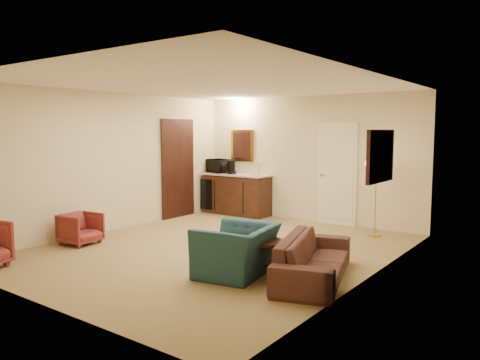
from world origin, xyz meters
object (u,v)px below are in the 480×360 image
Objects in this scene: teal_armchair at (237,242)px; coffee_maker at (231,167)px; coffee_table at (258,257)px; rose_chair_near at (80,227)px; waste_bin at (258,211)px; floor_lamp at (376,193)px; microwave at (219,164)px; wetbar_cabinet at (236,194)px; sofa at (314,251)px.

coffee_maker is at bearing -152.12° from teal_armchair.
coffee_table is 2.68× the size of coffee_maker.
waste_bin is at bearing -21.45° from rose_chair_near.
coffee_maker is at bearing 176.37° from floor_lamp.
wetbar_cabinet is at bearing 16.33° from microwave.
rose_chair_near reaches higher than coffee_table.
teal_armchair is at bearing -100.98° from floor_lamp.
floor_lamp is at bearing 81.98° from coffee_table.
wetbar_cabinet is at bearing 130.42° from coffee_table.
coffee_maker is (-3.40, 0.22, 0.29)m from floor_lamp.
sofa is at bearing -86.79° from rose_chair_near.
teal_armchair reaches higher than rose_chair_near.
coffee_table is 4.04m from waste_bin.
microwave reaches higher than coffee_table.
coffee_table is at bearing -52.01° from coffee_maker.
coffee_maker is (-2.76, 3.52, 0.63)m from teal_armchair.
floor_lamp is 5.17× the size of waste_bin.
coffee_table is (0.20, 0.20, -0.21)m from teal_armchair.
rose_chair_near is 0.71× the size of coffee_table.
floor_lamp reaches higher than teal_armchair.
coffee_maker is at bearing -113.72° from wetbar_cabinet.
wetbar_cabinet is 3.38m from floor_lamp.
rose_chair_near is at bearing -96.77° from teal_armchair.
coffee_maker is at bearing -177.16° from waste_bin.
coffee_table is 1.44× the size of microwave.
microwave is at bearing 175.24° from floor_lamp.
coffee_table is (2.91, -3.42, -0.23)m from wetbar_cabinet.
floor_lamp is (3.35, -0.32, 0.33)m from wetbar_cabinet.
sofa is 6.17× the size of coffee_maker.
microwave is at bearing 179.95° from wetbar_cabinet.
rose_chair_near is at bearing -99.15° from coffee_maker.
coffee_maker is (-2.96, 3.32, 0.84)m from coffee_table.
sofa is 5.24m from microwave.
teal_armchair is at bearing 99.15° from sofa.
wetbar_cabinet reaches higher than sofa.
coffee_maker is (0.35, 3.70, 0.78)m from rose_chair_near.
sofa is 1.85× the size of teal_armchair.
waste_bin is at bearing 174.71° from floor_lamp.
rose_chair_near is at bearing -95.92° from wetbar_cabinet.
teal_armchair reaches higher than coffee_table.
coffee_maker reaches higher than sofa.
coffee_table is 4.52m from coffee_maker.
coffee_table is 2.68× the size of waste_bin.
sofa is 2.30× the size of coffee_table.
coffee_maker is (0.45, -0.10, -0.04)m from microwave.
wetbar_cabinet reaches higher than waste_bin.
wetbar_cabinet is 1.04× the size of floor_lamp.
rose_chair_near is 3.88m from waste_bin.
microwave is (-3.41, 3.42, 0.88)m from coffee_table.
sofa is 3.24× the size of rose_chair_near.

